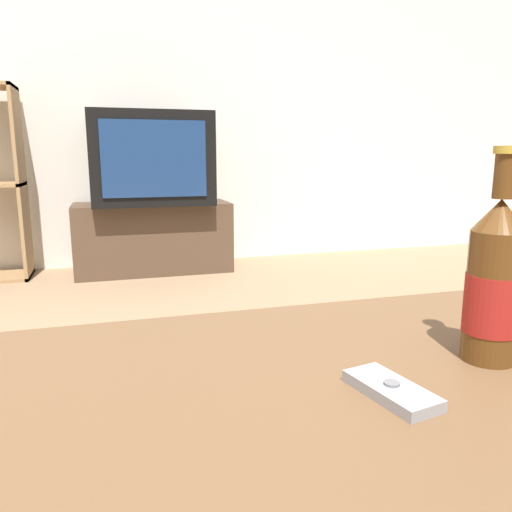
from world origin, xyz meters
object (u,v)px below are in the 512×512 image
(television, at_px, (150,159))
(beer_bottle, at_px, (494,284))
(tv_stand, at_px, (153,237))
(cell_phone, at_px, (391,390))

(television, distance_m, beer_bottle, 2.65)
(tv_stand, bearing_deg, television, -90.00)
(tv_stand, xyz_separation_m, beer_bottle, (0.22, -2.64, 0.34))
(tv_stand, height_order, cell_phone, cell_phone)
(tv_stand, height_order, beer_bottle, beer_bottle)
(beer_bottle, bearing_deg, cell_phone, -162.99)
(tv_stand, height_order, television, television)
(beer_bottle, bearing_deg, television, 94.79)
(cell_phone, bearing_deg, beer_bottle, 5.97)
(television, bearing_deg, tv_stand, 90.00)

